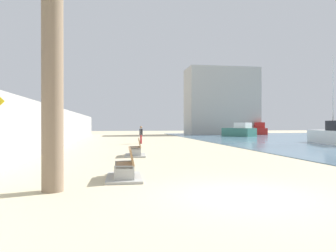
{
  "coord_description": "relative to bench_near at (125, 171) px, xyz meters",
  "views": [
    {
      "loc": [
        -2.98,
        -7.35,
        1.73
      ],
      "look_at": [
        0.98,
        16.77,
        1.61
      ],
      "focal_mm": 34.36,
      "sensor_mm": 36.0,
      "label": 1
    }
  ],
  "objects": [
    {
      "name": "ground_plane",
      "position": [
        2.68,
        15.05,
        -0.23
      ],
      "size": [
        120.0,
        120.0,
        0.0
      ],
      "primitive_type": "plane",
      "color": "#C6B793"
    },
    {
      "name": "seawall",
      "position": [
        -4.82,
        15.05,
        1.26
      ],
      "size": [
        0.8,
        64.0,
        2.98
      ],
      "primitive_type": "cube",
      "color": "#9E9E99",
      "rests_on": "ground"
    },
    {
      "name": "bench_near",
      "position": [
        0.0,
        0.0,
        0.0
      ],
      "size": [
        1.15,
        2.12,
        0.98
      ],
      "color": "#9E9E99",
      "rests_on": "ground"
    },
    {
      "name": "bench_far",
      "position": [
        0.81,
        7.34,
        0.0
      ],
      "size": [
        1.23,
        2.17,
        0.98
      ],
      "color": "#9E9E99",
      "rests_on": "ground"
    },
    {
      "name": "person_walking",
      "position": [
        1.97,
        18.37,
        0.68
      ],
      "size": [
        0.29,
        0.5,
        1.58
      ],
      "color": "#B22D33",
      "rests_on": "ground"
    },
    {
      "name": "boat_distant",
      "position": [
        23.59,
        40.73,
        0.56
      ],
      "size": [
        3.81,
        5.64,
        2.02
      ],
      "color": "red",
      "rests_on": "water_bay"
    },
    {
      "name": "boat_nearest",
      "position": [
        16.92,
        32.49,
        0.56
      ],
      "size": [
        4.37,
        4.87,
        1.94
      ],
      "color": "#337060",
      "rests_on": "water_bay"
    },
    {
      "name": "boat_outer",
      "position": [
        18.25,
        14.29,
        0.59
      ],
      "size": [
        3.24,
        7.97,
        7.67
      ],
      "color": "white",
      "rests_on": "water_bay"
    },
    {
      "name": "harbor_building",
      "position": [
        17.81,
        43.05,
        5.43
      ],
      "size": [
        12.0,
        6.0,
        11.34
      ],
      "primitive_type": "cube",
      "color": "#ADAAA3",
      "rests_on": "ground"
    }
  ]
}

